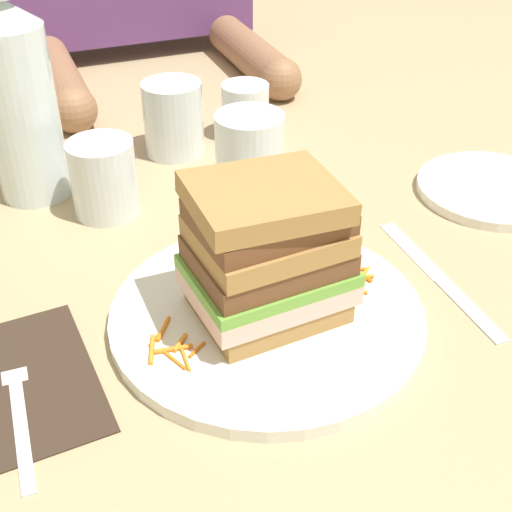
# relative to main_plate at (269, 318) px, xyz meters

# --- Properties ---
(ground_plane) EXTENTS (3.00, 3.00, 0.00)m
(ground_plane) POSITION_rel_main_plate_xyz_m (0.01, 0.00, -0.01)
(ground_plane) COLOR tan
(main_plate) EXTENTS (0.27, 0.27, 0.01)m
(main_plate) POSITION_rel_main_plate_xyz_m (0.00, 0.00, 0.00)
(main_plate) COLOR white
(main_plate) RESTS_ON ground_plane
(sandwich) EXTENTS (0.14, 0.11, 0.13)m
(sandwich) POSITION_rel_main_plate_xyz_m (-0.00, 0.00, 0.07)
(sandwich) COLOR #A87A42
(sandwich) RESTS_ON main_plate
(carrot_shred_0) EXTENTS (0.02, 0.01, 0.00)m
(carrot_shred_0) POSITION_rel_main_plate_xyz_m (-0.07, -0.02, 0.01)
(carrot_shred_0) COLOR orange
(carrot_shred_0) RESTS_ON main_plate
(carrot_shred_1) EXTENTS (0.03, 0.01, 0.00)m
(carrot_shred_1) POSITION_rel_main_plate_xyz_m (-0.09, -0.02, 0.01)
(carrot_shred_1) COLOR orange
(carrot_shred_1) RESTS_ON main_plate
(carrot_shred_2) EXTENTS (0.02, 0.02, 0.00)m
(carrot_shred_2) POSITION_rel_main_plate_xyz_m (-0.08, -0.01, 0.01)
(carrot_shred_2) COLOR orange
(carrot_shred_2) RESTS_ON main_plate
(carrot_shred_3) EXTENTS (0.00, 0.03, 0.00)m
(carrot_shred_3) POSITION_rel_main_plate_xyz_m (-0.08, -0.03, 0.01)
(carrot_shred_3) COLOR orange
(carrot_shred_3) RESTS_ON main_plate
(carrot_shred_4) EXTENTS (0.02, 0.02, 0.00)m
(carrot_shred_4) POSITION_rel_main_plate_xyz_m (-0.10, 0.00, 0.01)
(carrot_shred_4) COLOR orange
(carrot_shred_4) RESTS_ON main_plate
(carrot_shred_5) EXTENTS (0.02, 0.03, 0.00)m
(carrot_shred_5) POSITION_rel_main_plate_xyz_m (-0.09, 0.01, 0.01)
(carrot_shred_5) COLOR orange
(carrot_shred_5) RESTS_ON main_plate
(carrot_shred_6) EXTENTS (0.01, 0.03, 0.00)m
(carrot_shred_6) POSITION_rel_main_plate_xyz_m (-0.09, -0.03, 0.01)
(carrot_shred_6) COLOR orange
(carrot_shred_6) RESTS_ON main_plate
(carrot_shred_7) EXTENTS (0.01, 0.03, 0.00)m
(carrot_shred_7) POSITION_rel_main_plate_xyz_m (-0.11, -0.01, 0.01)
(carrot_shred_7) COLOR orange
(carrot_shred_7) RESTS_ON main_plate
(carrot_shred_8) EXTENTS (0.03, 0.01, 0.00)m
(carrot_shred_8) POSITION_rel_main_plate_xyz_m (0.09, 0.01, 0.01)
(carrot_shred_8) COLOR orange
(carrot_shred_8) RESTS_ON main_plate
(carrot_shred_9) EXTENTS (0.02, 0.02, 0.00)m
(carrot_shred_9) POSITION_rel_main_plate_xyz_m (0.09, 0.00, 0.01)
(carrot_shred_9) COLOR orange
(carrot_shred_9) RESTS_ON main_plate
(carrot_shred_10) EXTENTS (0.03, 0.01, 0.00)m
(carrot_shred_10) POSITION_rel_main_plate_xyz_m (0.08, -0.01, 0.01)
(carrot_shred_10) COLOR orange
(carrot_shred_10) RESTS_ON main_plate
(carrot_shred_11) EXTENTS (0.01, 0.03, 0.00)m
(carrot_shred_11) POSITION_rel_main_plate_xyz_m (0.10, 0.02, 0.01)
(carrot_shred_11) COLOR orange
(carrot_shred_11) RESTS_ON main_plate
(carrot_shred_12) EXTENTS (0.01, 0.03, 0.00)m
(carrot_shred_12) POSITION_rel_main_plate_xyz_m (0.09, 0.02, 0.01)
(carrot_shred_12) COLOR orange
(carrot_shred_12) RESTS_ON main_plate
(carrot_shred_13) EXTENTS (0.02, 0.01, 0.00)m
(carrot_shred_13) POSITION_rel_main_plate_xyz_m (0.10, 0.03, 0.01)
(carrot_shred_13) COLOR orange
(carrot_shred_13) RESTS_ON main_plate
(carrot_shred_14) EXTENTS (0.02, 0.03, 0.00)m
(carrot_shred_14) POSITION_rel_main_plate_xyz_m (0.08, 0.01, 0.01)
(carrot_shred_14) COLOR orange
(carrot_shred_14) RESTS_ON main_plate
(carrot_shred_15) EXTENTS (0.01, 0.02, 0.00)m
(carrot_shred_15) POSITION_rel_main_plate_xyz_m (0.09, 0.02, 0.01)
(carrot_shred_15) COLOR orange
(carrot_shred_15) RESTS_ON main_plate
(carrot_shred_16) EXTENTS (0.02, 0.03, 0.00)m
(carrot_shred_16) POSITION_rel_main_plate_xyz_m (0.09, 0.03, 0.01)
(carrot_shred_16) COLOR orange
(carrot_shred_16) RESTS_ON main_plate
(carrot_shred_17) EXTENTS (0.03, 0.02, 0.00)m
(carrot_shred_17) POSITION_rel_main_plate_xyz_m (0.10, 0.01, 0.01)
(carrot_shred_17) COLOR orange
(carrot_shred_17) RESTS_ON main_plate
(napkin_dark) EXTENTS (0.13, 0.17, 0.00)m
(napkin_dark) POSITION_rel_main_plate_xyz_m (-0.21, 0.01, -0.00)
(napkin_dark) COLOR #38281E
(napkin_dark) RESTS_ON ground_plane
(fork) EXTENTS (0.02, 0.17, 0.00)m
(fork) POSITION_rel_main_plate_xyz_m (-0.21, -0.02, -0.00)
(fork) COLOR silver
(fork) RESTS_ON napkin_dark
(knife) EXTENTS (0.02, 0.20, 0.00)m
(knife) POSITION_rel_main_plate_xyz_m (0.18, -0.00, -0.00)
(knife) COLOR silver
(knife) RESTS_ON ground_plane
(juice_glass) EXTENTS (0.08, 0.08, 0.10)m
(juice_glass) POSITION_rel_main_plate_xyz_m (0.07, 0.22, 0.04)
(juice_glass) COLOR white
(juice_glass) RESTS_ON ground_plane
(water_bottle) EXTENTS (0.08, 0.08, 0.26)m
(water_bottle) POSITION_rel_main_plate_xyz_m (-0.16, 0.31, 0.11)
(water_bottle) COLOR silver
(water_bottle) RESTS_ON ground_plane
(empty_tumbler_0) EXTENTS (0.06, 0.06, 0.07)m
(empty_tumbler_0) POSITION_rel_main_plate_xyz_m (0.12, 0.36, 0.03)
(empty_tumbler_0) COLOR silver
(empty_tumbler_0) RESTS_ON ground_plane
(empty_tumbler_1) EXTENTS (0.07, 0.07, 0.09)m
(empty_tumbler_1) POSITION_rel_main_plate_xyz_m (0.02, 0.35, 0.04)
(empty_tumbler_1) COLOR silver
(empty_tumbler_1) RESTS_ON ground_plane
(empty_tumbler_2) EXTENTS (0.07, 0.07, 0.08)m
(empty_tumbler_2) POSITION_rel_main_plate_xyz_m (-0.09, 0.24, 0.04)
(empty_tumbler_2) COLOR silver
(empty_tumbler_2) RESTS_ON ground_plane
(side_plate) EXTENTS (0.17, 0.17, 0.01)m
(side_plate) POSITION_rel_main_plate_xyz_m (0.33, 0.12, -0.00)
(side_plate) COLOR white
(side_plate) RESTS_ON ground_plane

